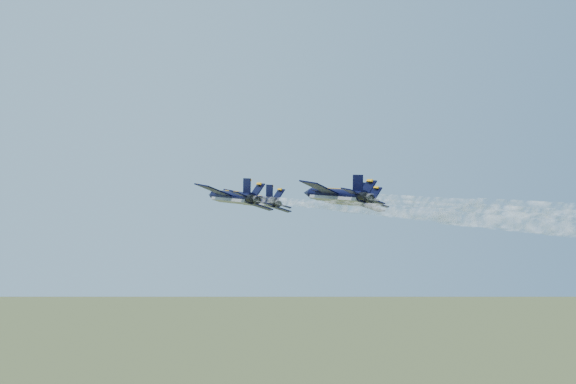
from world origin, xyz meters
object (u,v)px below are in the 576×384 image
object	(u,v)px
jet_left	(232,197)
jet_right	(347,199)
jet_lead	(255,201)
jet_slot	(336,195)

from	to	relation	value
jet_left	jet_right	xyz separation A→B (m)	(20.10, 4.85, 0.00)
jet_lead	jet_right	xyz separation A→B (m)	(12.86, -10.01, 0.00)
jet_right	jet_slot	world-z (taller)	same
jet_lead	jet_right	distance (m)	16.30
jet_lead	jet_slot	bearing A→B (deg)	-92.78
jet_left	jet_right	distance (m)	20.68
jet_lead	jet_right	bearing A→B (deg)	-51.65
jet_right	jet_lead	bearing A→B (deg)	128.35
jet_right	jet_slot	xyz separation A→B (m)	(-7.81, -16.01, 0.00)
jet_lead	jet_left	distance (m)	16.52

